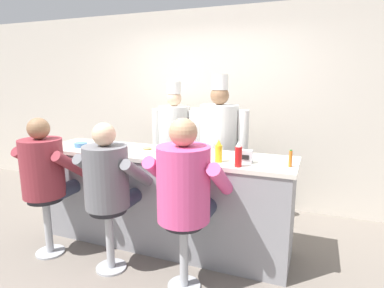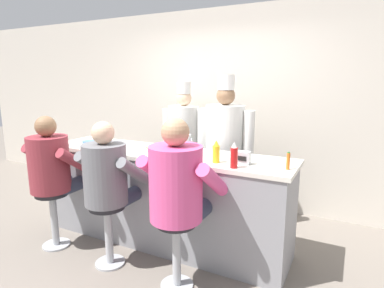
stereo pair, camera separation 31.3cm
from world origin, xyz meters
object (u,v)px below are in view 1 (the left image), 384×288
(coffee_mug_tan, at_px, (52,144))
(napkin_dispenser_chrome, at_px, (246,156))
(diner_seated_pink, at_px, (185,187))
(cook_in_whites_far, at_px, (219,144))
(mustard_bottle_yellow, at_px, (219,152))
(water_pitcher_clear, at_px, (184,145))
(ketchup_bottle_red, at_px, (238,155))
(breakfast_plate, at_px, (147,150))
(cereal_bowl, at_px, (81,145))
(diner_seated_maroon, at_px, (45,171))
(hot_sauce_bottle_orange, at_px, (290,159))
(cook_in_whites_near, at_px, (174,138))
(diner_seated_grey, at_px, (109,181))

(coffee_mug_tan, bearing_deg, napkin_dispenser_chrome, 4.16)
(diner_seated_pink, relative_size, cook_in_whites_far, 0.81)
(coffee_mug_tan, xyz_separation_m, diner_seated_pink, (1.73, -0.34, -0.16))
(coffee_mug_tan, bearing_deg, mustard_bottle_yellow, 2.75)
(napkin_dispenser_chrome, distance_m, cook_in_whites_far, 0.95)
(water_pitcher_clear, bearing_deg, ketchup_bottle_red, -19.95)
(breakfast_plate, distance_m, cereal_bowl, 0.80)
(napkin_dispenser_chrome, bearing_deg, cereal_bowl, 179.81)
(ketchup_bottle_red, height_order, cook_in_whites_far, cook_in_whites_far)
(ketchup_bottle_red, relative_size, cook_in_whites_far, 0.13)
(mustard_bottle_yellow, relative_size, breakfast_plate, 0.89)
(ketchup_bottle_red, bearing_deg, cook_in_whites_far, 115.72)
(ketchup_bottle_red, height_order, diner_seated_maroon, diner_seated_maroon)
(hot_sauce_bottle_orange, xyz_separation_m, diner_seated_maroon, (-2.27, -0.50, -0.22))
(diner_seated_maroon, relative_size, cook_in_whites_far, 0.78)
(ketchup_bottle_red, height_order, cook_in_whites_near, cook_in_whites_near)
(hot_sauce_bottle_orange, bearing_deg, mustard_bottle_yellow, -173.83)
(mustard_bottle_yellow, xyz_separation_m, hot_sauce_bottle_orange, (0.62, 0.07, -0.02))
(breakfast_plate, height_order, diner_seated_pink, diner_seated_pink)
(water_pitcher_clear, relative_size, napkin_dispenser_chrome, 1.68)
(breakfast_plate, relative_size, napkin_dispenser_chrome, 1.88)
(breakfast_plate, distance_m, cook_in_whites_far, 0.92)
(mustard_bottle_yellow, bearing_deg, diner_seated_grey, -154.10)
(mustard_bottle_yellow, distance_m, water_pitcher_clear, 0.42)
(ketchup_bottle_red, distance_m, diner_seated_pink, 0.54)
(coffee_mug_tan, bearing_deg, cook_in_whites_near, 57.18)
(breakfast_plate, relative_size, cereal_bowl, 1.62)
(hot_sauce_bottle_orange, xyz_separation_m, diner_seated_grey, (-1.52, -0.50, -0.23))
(hot_sauce_bottle_orange, distance_m, diner_seated_maroon, 2.34)
(napkin_dispenser_chrome, bearing_deg, cook_in_whites_far, 121.57)
(water_pitcher_clear, bearing_deg, cereal_bowl, -177.38)
(breakfast_plate, xyz_separation_m, diner_seated_grey, (-0.07, -0.58, -0.17))
(napkin_dispenser_chrome, bearing_deg, coffee_mug_tan, -175.84)
(breakfast_plate, xyz_separation_m, napkin_dispenser_chrome, (1.06, -0.08, 0.05))
(hot_sauce_bottle_orange, bearing_deg, cook_in_whites_far, 137.82)
(breakfast_plate, height_order, diner_seated_grey, diner_seated_grey)
(mustard_bottle_yellow, bearing_deg, napkin_dispenser_chrome, 15.02)
(hot_sauce_bottle_orange, height_order, diner_seated_maroon, diner_seated_maroon)
(cook_in_whites_near, bearing_deg, breakfast_plate, -80.24)
(hot_sauce_bottle_orange, xyz_separation_m, cereal_bowl, (-2.25, 0.00, -0.05))
(mustard_bottle_yellow, distance_m, coffee_mug_tan, 1.88)
(cereal_bowl, bearing_deg, mustard_bottle_yellow, -2.46)
(coffee_mug_tan, height_order, diner_seated_grey, diner_seated_grey)
(diner_seated_grey, xyz_separation_m, cook_in_whites_near, (-0.12, 1.69, 0.09))
(hot_sauce_bottle_orange, distance_m, cook_in_whites_far, 1.19)
(water_pitcher_clear, height_order, cook_in_whites_far, cook_in_whites_far)
(water_pitcher_clear, xyz_separation_m, coffee_mug_tan, (-1.48, -0.22, -0.06))
(breakfast_plate, bearing_deg, hot_sauce_bottle_orange, -3.19)
(mustard_bottle_yellow, xyz_separation_m, water_pitcher_clear, (-0.40, 0.13, 0.01))
(diner_seated_grey, bearing_deg, cook_in_whites_near, 94.02)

